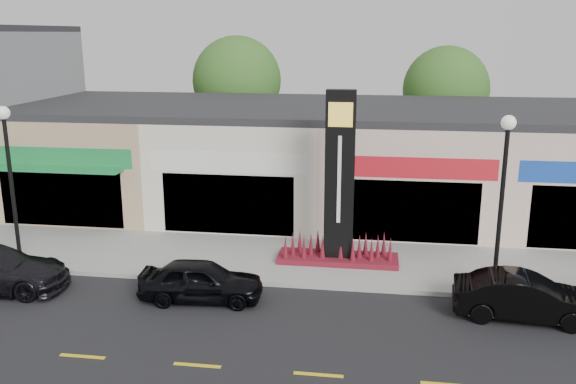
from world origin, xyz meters
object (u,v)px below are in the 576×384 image
Objects in this scene: lamp_east_near at (503,186)px; pylon_sign at (339,203)px; lamp_west_near at (10,170)px; car_black_sedan at (201,281)px; car_black_conv at (526,297)px.

lamp_east_near is 0.91× the size of pylon_sign.
pylon_sign is at bearing 8.77° from lamp_west_near.
lamp_east_near reaches higher than car_black_sedan.
lamp_west_near is 1.00× the size of lamp_east_near.
lamp_west_near is 16.00m from lamp_east_near.
lamp_east_near is 1.37× the size of car_black_conv.
pylon_sign is 1.60× the size of car_black_sedan.
lamp_west_near and lamp_east_near have the same top height.
car_black_conv is (16.54, -1.70, -2.82)m from lamp_west_near.
pylon_sign reaches higher than car_black_sedan.
car_black_conv is at bearing -93.44° from car_black_sedan.
lamp_east_near is (16.00, 0.00, 0.00)m from lamp_west_near.
lamp_west_near is 0.91× the size of pylon_sign.
lamp_west_near reaches higher than car_black_conv.
lamp_west_near is 1.37× the size of car_black_conv.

